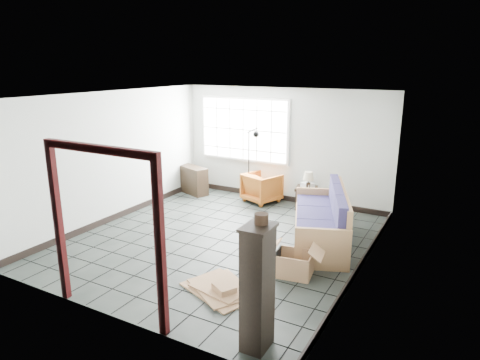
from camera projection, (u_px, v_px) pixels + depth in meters
The scene contains 15 objects.
ground at pixel (221, 240), 7.78m from camera, with size 5.50×5.50×0.00m, color black.
room_shell at pixel (221, 149), 7.36m from camera, with size 5.02×5.52×2.61m.
window_panel at pixel (244, 130), 10.11m from camera, with size 2.32×0.08×1.52m.
doorway_trim at pixel (103, 212), 5.14m from camera, with size 1.80×0.08×2.20m.
futon_sofa at pixel (324, 223), 7.60m from camera, with size 1.61×2.43×1.01m.
armchair at pixel (262, 186), 9.88m from camera, with size 0.72×0.68×0.74m, color #8B5314.
side_table at pixel (306, 191), 9.36m from camera, with size 0.53×0.53×0.49m.
table_lamp at pixel (309, 177), 9.19m from camera, with size 0.29×0.29×0.37m.
projector at pixel (308, 185), 9.35m from camera, with size 0.31×0.29×0.09m.
floor_lamp at pixel (252, 162), 9.79m from camera, with size 0.45×0.33×1.73m.
console_shelf at pixel (193, 180), 10.54m from camera, with size 0.92×0.62×0.67m.
tall_shelf at pixel (257, 288), 4.65m from camera, with size 0.31×0.40×1.46m.
pot at pixel (261, 219), 4.51m from camera, with size 0.18×0.18×0.11m.
open_box at pixel (294, 264), 6.46m from camera, with size 0.92×0.54×0.49m.
cardboard_pile at pixel (222, 288), 6.03m from camera, with size 1.24×1.06×0.15m.
Camera 1 is at (3.79, -6.15, 3.10)m, focal length 32.00 mm.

